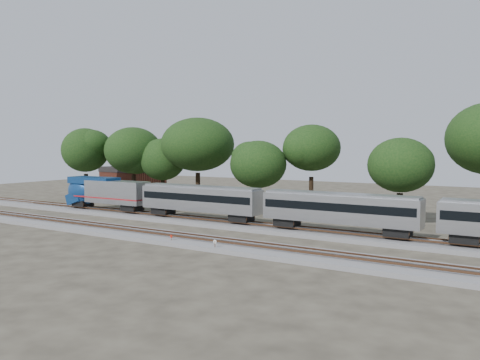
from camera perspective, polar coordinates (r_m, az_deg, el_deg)
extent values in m
plane|color=#383328|center=(52.05, -7.94, -6.21)|extent=(160.00, 160.00, 0.00)
cube|color=slate|center=(56.72, -4.09, -5.13)|extent=(160.00, 5.00, 0.40)
cube|color=brown|center=(56.07, -4.52, -4.77)|extent=(160.00, 0.08, 0.15)
cube|color=brown|center=(57.23, -3.68, -4.59)|extent=(160.00, 0.08, 0.15)
cube|color=slate|center=(49.03, -10.91, -6.64)|extent=(160.00, 5.00, 0.40)
cube|color=brown|center=(48.43, -11.50, -6.23)|extent=(160.00, 0.08, 0.15)
cube|color=brown|center=(49.48, -10.36, -6.00)|extent=(160.00, 0.08, 0.15)
cube|color=#B7BABF|center=(66.13, -14.77, -1.42)|extent=(9.83, 2.78, 3.06)
ellipsoid|color=navy|center=(71.38, -18.70, -1.30)|extent=(5.01, 2.89, 4.27)
cube|color=navy|center=(69.35, -17.40, -0.04)|extent=(7.89, 2.73, 0.93)
cube|color=black|center=(70.95, -18.48, -0.57)|extent=(0.41, 2.13, 1.21)
cube|color=maroon|center=(67.01, -15.42, -2.04)|extent=(12.06, 2.82, 0.17)
cube|color=black|center=(71.44, -18.60, -2.68)|extent=(2.41, 2.04, 0.83)
cube|color=black|center=(64.34, -12.99, -3.29)|extent=(2.41, 2.04, 0.83)
cube|color=#B7BABF|center=(56.90, -4.88, -2.31)|extent=(16.14, 2.78, 2.78)
cube|color=black|center=(56.87, -4.88, -2.03)|extent=(15.58, 2.83, 0.83)
cube|color=gray|center=(56.76, -4.89, -0.86)|extent=(15.77, 2.23, 0.32)
cube|color=black|center=(60.73, -9.34, -3.67)|extent=(2.41, 2.04, 0.83)
cube|color=black|center=(53.92, 0.17, -4.58)|extent=(2.41, 2.04, 0.83)
cube|color=#B7BABF|center=(48.73, 12.00, -3.44)|extent=(16.14, 2.78, 2.78)
cube|color=black|center=(48.70, 12.01, -3.12)|extent=(15.58, 2.83, 0.83)
cube|color=gray|center=(48.57, 12.03, -1.76)|extent=(15.77, 2.23, 0.32)
cube|color=black|center=(51.19, 5.76, -5.06)|extent=(2.41, 2.04, 0.83)
cube|color=black|center=(47.42, 18.69, -5.98)|extent=(2.41, 2.04, 0.83)
cube|color=black|center=(46.54, 25.72, -6.35)|extent=(2.41, 2.04, 0.83)
cylinder|color=#512D19|center=(45.10, -8.38, -7.27)|extent=(0.06, 0.06, 0.83)
cylinder|color=red|center=(45.03, -8.38, -6.81)|extent=(0.30, 0.06, 0.29)
cylinder|color=#512D19|center=(41.58, -3.08, -8.10)|extent=(0.06, 0.06, 0.96)
cylinder|color=silver|center=(41.50, -3.08, -7.52)|extent=(0.34, 0.05, 0.34)
cube|color=#512D19|center=(44.68, -7.22, -7.71)|extent=(0.57, 0.44, 0.30)
cube|color=brown|center=(94.06, -12.94, -0.36)|extent=(12.02, 9.19, 4.43)
cube|color=black|center=(93.89, -12.96, 1.29)|extent=(12.25, 9.41, 1.00)
cylinder|color=black|center=(83.81, -18.23, -0.88)|extent=(0.70, 0.70, 4.70)
ellipsoid|color=black|center=(83.53, -18.33, 3.48)|extent=(8.87, 8.87, 7.54)
cylinder|color=black|center=(79.92, -12.81, -1.02)|extent=(0.70, 0.70, 4.68)
ellipsoid|color=black|center=(79.63, -12.88, 3.54)|extent=(8.82, 8.82, 7.50)
cylinder|color=black|center=(77.12, -9.40, -1.44)|extent=(0.70, 0.70, 3.90)
ellipsoid|color=black|center=(76.81, -9.45, 2.50)|extent=(7.36, 7.36, 6.26)
cylinder|color=black|center=(74.24, -5.15, -1.11)|extent=(0.70, 0.70, 5.20)
ellipsoid|color=black|center=(73.95, -5.19, 4.34)|extent=(9.80, 9.80, 8.33)
cylinder|color=black|center=(66.70, 2.22, -2.34)|extent=(0.70, 0.70, 3.66)
ellipsoid|color=black|center=(66.33, 2.23, 1.93)|extent=(6.90, 6.90, 5.87)
cylinder|color=black|center=(68.72, 8.66, -1.67)|extent=(0.70, 0.70, 4.92)
ellipsoid|color=black|center=(68.39, 8.72, 3.90)|extent=(9.27, 9.27, 7.88)
cylinder|color=black|center=(57.91, 18.87, -3.43)|extent=(0.70, 0.70, 3.85)
ellipsoid|color=black|center=(57.49, 18.98, 1.74)|extent=(7.25, 7.25, 6.16)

